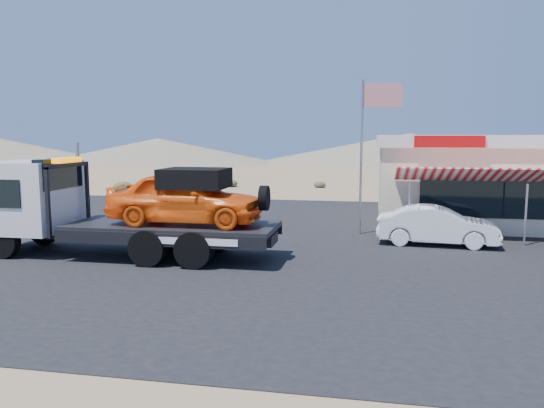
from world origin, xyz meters
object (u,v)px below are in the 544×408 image
Objects in this scene: jerky_store at (492,178)px; flagpole at (368,139)px; tow_truck at (121,204)px; white_sedan at (437,226)px.

jerky_store is 1.73× the size of flagpole.
jerky_store is at bearing 38.79° from flagpole.
tow_truck is 2.27× the size of white_sedan.
white_sedan is 0.70× the size of flagpole.
flagpole is (-2.53, 1.62, 3.06)m from white_sedan.
flagpole is at bearing 61.47° from white_sedan.
tow_truck is at bearing 113.86° from white_sedan.
white_sedan is 6.93m from jerky_store.
jerky_store is 7.36m from flagpole.
jerky_store reaches higher than tow_truck.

